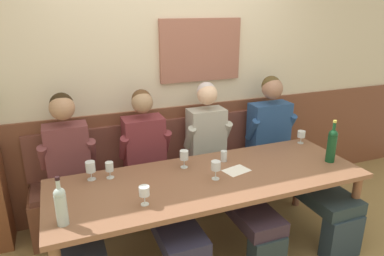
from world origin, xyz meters
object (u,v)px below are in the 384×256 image
at_px(wine_glass_near_bucket, 184,156).
at_px(wine_glass_right_end, 90,167).
at_px(dining_table, 210,184).
at_px(person_center_right_seat, 222,163).
at_px(wall_bench, 179,185).
at_px(person_center_left_seat, 155,175).
at_px(wine_bottle_amber_mid, 332,144).
at_px(wine_glass_mid_right, 301,134).
at_px(water_tumbler_left, 224,156).
at_px(wine_bottle_green_tall, 61,205).
at_px(wine_glass_by_bottle, 109,167).
at_px(person_right_seat, 288,152).
at_px(person_left_seat, 72,187).
at_px(wine_glass_center_rear, 144,192).
at_px(wine_glass_mid_left, 216,166).

height_order(wine_glass_near_bucket, wine_glass_right_end, same).
xyz_separation_m(dining_table, person_center_right_seat, (0.29, 0.37, -0.02)).
bearing_deg(wall_bench, wine_glass_near_bucket, -104.60).
bearing_deg(person_center_left_seat, wine_bottle_amber_mid, -18.47).
relative_size(wine_glass_mid_right, water_tumbler_left, 1.33).
height_order(wine_bottle_green_tall, wine_bottle_amber_mid, wine_bottle_amber_mid).
height_order(person_center_right_seat, water_tumbler_left, person_center_right_seat).
bearing_deg(wine_bottle_amber_mid, wine_glass_by_bottle, 167.97).
bearing_deg(person_right_seat, person_left_seat, 179.78).
height_order(wine_glass_right_end, wine_glass_center_rear, wine_glass_right_end).
bearing_deg(wine_glass_mid_left, wine_glass_center_rear, -164.93).
xyz_separation_m(wine_glass_near_bucket, wine_glass_center_rear, (-0.46, -0.45, -0.01)).
relative_size(wall_bench, person_left_seat, 2.09).
relative_size(person_center_right_seat, person_right_seat, 0.99).
relative_size(wine_glass_mid_left, wine_glass_center_rear, 1.10).
bearing_deg(wine_bottle_green_tall, water_tumbler_left, 19.63).
xyz_separation_m(person_center_left_seat, wine_glass_by_bottle, (-0.39, -0.09, 0.19)).
bearing_deg(person_center_right_seat, dining_table, -127.89).
bearing_deg(dining_table, wine_glass_right_end, 161.10).
xyz_separation_m(person_left_seat, wine_bottle_amber_mid, (2.13, -0.49, 0.24)).
distance_m(wine_glass_right_end, wine_glass_center_rear, 0.59).
bearing_deg(dining_table, person_center_right_seat, 52.11).
height_order(person_center_right_seat, wine_glass_by_bottle, person_center_right_seat).
relative_size(wine_bottle_green_tall, wine_bottle_amber_mid, 0.87).
relative_size(wall_bench, wine_glass_right_end, 18.54).
xyz_separation_m(wine_bottle_green_tall, wine_glass_near_bucket, (0.99, 0.49, -0.04)).
bearing_deg(person_center_right_seat, wine_glass_mid_right, -1.91).
height_order(person_right_seat, wine_glass_mid_left, person_right_seat).
xyz_separation_m(dining_table, person_center_left_seat, (-0.35, 0.37, -0.03)).
bearing_deg(wine_glass_right_end, person_center_left_seat, 7.30).
bearing_deg(wine_glass_near_bucket, wine_bottle_green_tall, -153.51).
bearing_deg(wine_glass_mid_right, dining_table, -163.43).
distance_m(person_center_left_seat, wine_glass_by_bottle, 0.44).
bearing_deg(wine_bottle_amber_mid, wine_bottle_green_tall, -176.48).
distance_m(wine_bottle_amber_mid, wine_glass_near_bucket, 1.28).
distance_m(person_center_right_seat, wine_bottle_green_tall, 1.55).
distance_m(person_center_left_seat, wine_bottle_green_tall, 1.01).
xyz_separation_m(dining_table, person_right_seat, (1.02, 0.36, -0.02)).
relative_size(person_center_right_seat, wine_bottle_amber_mid, 3.55).
distance_m(person_center_left_seat, wine_glass_mid_left, 0.60).
bearing_deg(water_tumbler_left, wine_glass_right_end, 176.44).
bearing_deg(wine_bottle_amber_mid, dining_table, 174.08).
bearing_deg(person_center_left_seat, wall_bench, 46.61).
bearing_deg(wine_glass_near_bucket, person_right_seat, 6.02).
relative_size(wine_glass_right_end, wine_glass_mid_right, 1.20).
bearing_deg(wine_glass_by_bottle, wine_glass_mid_left, -22.93).
bearing_deg(person_center_left_seat, wine_glass_mid_right, -1.21).
height_order(wine_glass_by_bottle, water_tumbler_left, wine_glass_by_bottle).
xyz_separation_m(person_left_seat, person_center_left_seat, (0.68, -0.00, -0.02)).
xyz_separation_m(person_center_right_seat, wine_glass_by_bottle, (-1.03, -0.09, 0.18)).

